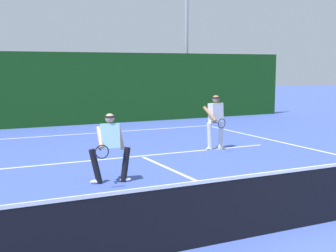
% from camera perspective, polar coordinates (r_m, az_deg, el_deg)
% --- Properties ---
extents(ground_plane, '(80.00, 80.00, 0.00)m').
position_cam_1_polar(ground_plane, '(7.94, 15.87, -11.84)').
color(ground_plane, '#4159B5').
extents(court_line_baseline_far, '(10.38, 0.10, 0.01)m').
position_cam_1_polar(court_line_baseline_far, '(17.99, -9.49, -0.89)').
color(court_line_baseline_far, white).
rests_on(court_line_baseline_far, ground_plane).
extents(court_line_service, '(8.46, 0.10, 0.01)m').
position_cam_1_polar(court_line_service, '(13.38, -3.35, -3.68)').
color(court_line_service, white).
rests_on(court_line_service, ground_plane).
extents(court_line_centre, '(0.10, 6.40, 0.01)m').
position_cam_1_polar(court_line_centre, '(10.43, 3.95, -6.91)').
color(court_line_centre, white).
rests_on(court_line_centre, ground_plane).
extents(tennis_net, '(11.38, 0.09, 1.08)m').
position_cam_1_polar(tennis_net, '(7.79, 16.00, -8.33)').
color(tennis_net, '#1E4723').
rests_on(tennis_net, ground_plane).
extents(player_near, '(0.98, 0.87, 1.55)m').
position_cam_1_polar(player_near, '(10.30, -7.09, -2.33)').
color(player_near, black).
rests_on(player_near, ground_plane).
extents(player_far, '(0.73, 0.92, 1.68)m').
position_cam_1_polar(player_far, '(14.40, 5.86, 0.80)').
color(player_far, silver).
rests_on(player_far, ground_plane).
extents(tennis_ball, '(0.07, 0.07, 0.07)m').
position_cam_1_polar(tennis_ball, '(9.88, -1.22, -7.51)').
color(tennis_ball, '#D1E033').
rests_on(tennis_ball, ground_plane).
extents(back_fence_windscreen, '(21.92, 0.12, 3.13)m').
position_cam_1_polar(back_fence_windscreen, '(20.44, -11.78, 4.45)').
color(back_fence_windscreen, '#144215').
rests_on(back_fence_windscreen, ground_plane).
extents(light_pole, '(0.55, 0.44, 8.10)m').
position_cam_1_polar(light_pole, '(23.81, 2.29, 13.08)').
color(light_pole, '#9EA39E').
rests_on(light_pole, ground_plane).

